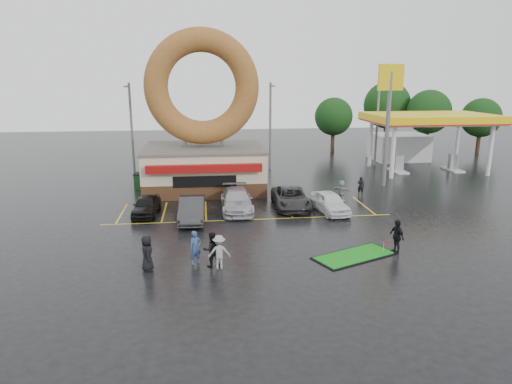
{
  "coord_description": "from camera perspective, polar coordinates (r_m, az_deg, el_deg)",
  "views": [
    {
      "loc": [
        -3.12,
        -26.34,
        9.47
      ],
      "look_at": [
        0.29,
        2.38,
        2.2
      ],
      "focal_mm": 32.0,
      "sensor_mm": 36.0,
      "label": 1
    }
  ],
  "objects": [
    {
      "name": "tree_far_c",
      "position": [
        65.46,
        16.07,
        10.39
      ],
      "size": [
        6.3,
        6.3,
        9.0
      ],
      "color": "#332114",
      "rests_on": "ground"
    },
    {
      "name": "dumpster",
      "position": [
        41.19,
        -13.69,
        1.34
      ],
      "size": [
        1.81,
        1.22,
        1.3
      ],
      "primitive_type": "cube",
      "rotation": [
        0.0,
        0.0,
        0.01
      ],
      "color": "#1B471D",
      "rests_on": "ground"
    },
    {
      "name": "person_cameraman",
      "position": [
        26.47,
        17.17,
        -5.32
      ],
      "size": [
        0.72,
        1.19,
        1.9
      ],
      "primitive_type": "imported",
      "rotation": [
        0.0,
        0.0,
        -1.33
      ],
      "color": "black",
      "rests_on": "ground"
    },
    {
      "name": "person_walker_far",
      "position": [
        38.7,
        12.96,
        0.74
      ],
      "size": [
        0.66,
        0.61,
        1.52
      ],
      "primitive_type": "imported",
      "rotation": [
        0.0,
        0.0,
        2.57
      ],
      "color": "black",
      "rests_on": "ground"
    },
    {
      "name": "streetlight_mid",
      "position": [
        48.02,
        1.81,
        8.5
      ],
      "size": [
        0.4,
        2.21,
        9.0
      ],
      "color": "slate",
      "rests_on": "ground"
    },
    {
      "name": "shell_sign",
      "position": [
        41.64,
        16.3,
        10.68
      ],
      "size": [
        2.2,
        0.36,
        10.6
      ],
      "color": "slate",
      "rests_on": "ground"
    },
    {
      "name": "putting_green",
      "position": [
        25.66,
        12.19,
        -7.79
      ],
      "size": [
        4.99,
        3.66,
        0.57
      ],
      "color": "black",
      "rests_on": "ground"
    },
    {
      "name": "person_blue",
      "position": [
        24.07,
        -7.57,
        -6.9
      ],
      "size": [
        0.77,
        0.68,
        1.78
      ],
      "primitive_type": "imported",
      "rotation": [
        0.0,
        0.0,
        0.47
      ],
      "color": "navy",
      "rests_on": "ground"
    },
    {
      "name": "person_hoodie",
      "position": [
        23.35,
        -4.64,
        -7.49
      ],
      "size": [
        1.17,
        0.7,
        1.78
      ],
      "primitive_type": "imported",
      "rotation": [
        0.0,
        0.0,
        3.17
      ],
      "color": "gray",
      "rests_on": "ground"
    },
    {
      "name": "streetlight_right",
      "position": [
        52.12,
        14.95,
        8.48
      ],
      "size": [
        0.4,
        2.21,
        9.0
      ],
      "color": "slate",
      "rests_on": "ground"
    },
    {
      "name": "donut_shop",
      "position": [
        39.63,
        -6.59,
        6.76
      ],
      "size": [
        10.2,
        8.7,
        13.5
      ],
      "color": "#472B19",
      "rests_on": "ground"
    },
    {
      "name": "person_blackjkt",
      "position": [
        23.64,
        -5.58,
        -7.15
      ],
      "size": [
        1.05,
        0.92,
        1.84
      ],
      "primitive_type": "imported",
      "rotation": [
        0.0,
        0.0,
        3.42
      ],
      "color": "black",
      "rests_on": "ground"
    },
    {
      "name": "car_black",
      "position": [
        33.15,
        -13.54,
        -1.64
      ],
      "size": [
        1.93,
        4.2,
        1.39
      ],
      "primitive_type": "imported",
      "rotation": [
        0.0,
        0.0,
        -0.07
      ],
      "color": "black",
      "rests_on": "ground"
    },
    {
      "name": "tree_far_b",
      "position": [
        64.89,
        26.32,
        8.31
      ],
      "size": [
        4.9,
        4.9,
        7.0
      ],
      "color": "#332114",
      "rests_on": "ground"
    },
    {
      "name": "car_silver",
      "position": [
        33.24,
        -2.44,
        -1.04
      ],
      "size": [
        2.28,
        5.47,
        1.58
      ],
      "primitive_type": "imported",
      "rotation": [
        0.0,
        0.0,
        -0.01
      ],
      "color": "#B1B0B6",
      "rests_on": "ground"
    },
    {
      "name": "ground",
      "position": [
        28.16,
        -0.01,
        -5.54
      ],
      "size": [
        120.0,
        120.0,
        0.0
      ],
      "primitive_type": "plane",
      "color": "black",
      "rests_on": "ground"
    },
    {
      "name": "streetlight_left",
      "position": [
        47.0,
        -15.3,
        7.89
      ],
      "size": [
        0.4,
        2.21,
        9.0
      ],
      "color": "slate",
      "rests_on": "ground"
    },
    {
      "name": "car_dgrey",
      "position": [
        31.2,
        -8.02,
        -2.18
      ],
      "size": [
        1.8,
        4.84,
        1.58
      ],
      "primitive_type": "imported",
      "rotation": [
        0.0,
        0.0,
        -0.03
      ],
      "color": "#2F2F32",
      "rests_on": "ground"
    },
    {
      "name": "person_walker_near",
      "position": [
        36.46,
        10.65,
        0.16
      ],
      "size": [
        1.42,
        1.47,
        1.67
      ],
      "primitive_type": "imported",
      "rotation": [
        0.0,
        0.0,
        2.33
      ],
      "color": "#959598",
      "rests_on": "ground"
    },
    {
      "name": "car_white",
      "position": [
        33.27,
        9.21,
        -1.27
      ],
      "size": [
        2.35,
        4.59,
        1.49
      ],
      "primitive_type": "imported",
      "rotation": [
        0.0,
        0.0,
        0.14
      ],
      "color": "white",
      "rests_on": "ground"
    },
    {
      "name": "tree_far_d",
      "position": [
        61.0,
        9.68,
        9.27
      ],
      "size": [
        4.9,
        4.9,
        7.0
      ],
      "color": "#332114",
      "rests_on": "ground"
    },
    {
      "name": "gas_station",
      "position": [
        52.94,
        19.32,
        7.07
      ],
      "size": [
        12.3,
        13.65,
        5.9
      ],
      "color": "silver",
      "rests_on": "ground"
    },
    {
      "name": "person_bystander",
      "position": [
        23.68,
        -13.46,
        -7.45
      ],
      "size": [
        0.74,
        0.99,
        1.85
      ],
      "primitive_type": "imported",
      "rotation": [
        0.0,
        0.0,
        1.75
      ],
      "color": "black",
      "rests_on": "ground"
    },
    {
      "name": "car_grey",
      "position": [
        34.1,
        4.35,
        -0.74
      ],
      "size": [
        2.7,
        5.5,
        1.5
      ],
      "primitive_type": "imported",
      "rotation": [
        0.0,
        0.0,
        -0.04
      ],
      "color": "#2B2B2D",
      "rests_on": "ground"
    },
    {
      "name": "tree_far_a",
      "position": [
        63.56,
        20.8,
        9.34
      ],
      "size": [
        5.6,
        5.6,
        8.0
      ],
      "color": "#332114",
      "rests_on": "ground"
    }
  ]
}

